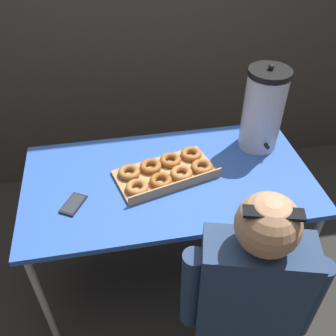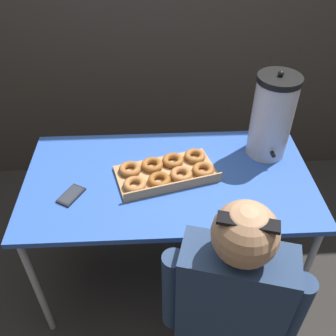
# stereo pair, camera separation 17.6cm
# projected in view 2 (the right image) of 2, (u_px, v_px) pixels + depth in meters

# --- Properties ---
(ground_plane) EXTENTS (12.00, 12.00, 0.00)m
(ground_plane) POSITION_uv_depth(u_px,v_px,m) (169.00, 271.00, 2.29)
(ground_plane) COLOR #2D2B28
(folding_table) EXTENTS (1.38, 0.74, 0.77)m
(folding_table) POSITION_uv_depth(u_px,v_px,m) (169.00, 185.00, 1.83)
(folding_table) COLOR #2D56B2
(folding_table) RESTS_ON ground
(donut_box) EXTENTS (0.52, 0.36, 0.05)m
(donut_box) POSITION_uv_depth(u_px,v_px,m) (167.00, 172.00, 1.80)
(donut_box) COLOR tan
(donut_box) RESTS_ON folding_table
(coffee_urn) EXTENTS (0.21, 0.23, 0.45)m
(coffee_urn) POSITION_uv_depth(u_px,v_px,m) (272.00, 117.00, 1.81)
(coffee_urn) COLOR silver
(coffee_urn) RESTS_ON folding_table
(cell_phone) EXTENTS (0.13, 0.15, 0.01)m
(cell_phone) POSITION_uv_depth(u_px,v_px,m) (71.00, 195.00, 1.70)
(cell_phone) COLOR black
(cell_phone) RESTS_ON folding_table
(person_seated) EXTENTS (0.51, 0.29, 1.18)m
(person_seated) POSITION_uv_depth(u_px,v_px,m) (228.00, 317.00, 1.46)
(person_seated) COLOR #33332D
(person_seated) RESTS_ON ground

